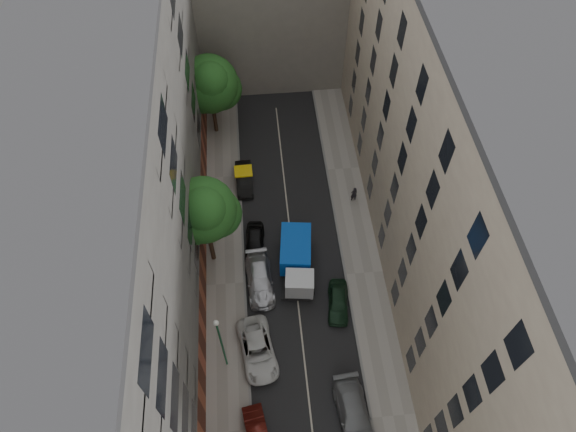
{
  "coord_description": "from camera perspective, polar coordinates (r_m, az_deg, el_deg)",
  "views": [
    {
      "loc": [
        -2.35,
        -19.57,
        35.81
      ],
      "look_at": [
        -0.41,
        1.87,
        6.0
      ],
      "focal_mm": 32.0,
      "sensor_mm": 36.0,
      "label": 1
    }
  ],
  "objects": [
    {
      "name": "sidewalk_left",
      "position": [
        40.86,
        -6.95,
        -7.53
      ],
      "size": [
        3.0,
        44.0,
        0.15
      ],
      "primitive_type": "cube",
      "color": "gray",
      "rests_on": "ground"
    },
    {
      "name": "pedestrian",
      "position": [
        44.79,
        7.34,
        2.46
      ],
      "size": [
        0.65,
        0.5,
        1.61
      ],
      "primitive_type": "imported",
      "rotation": [
        0.0,
        0.0,
        3.35
      ],
      "color": "black",
      "rests_on": "sidewalk_right"
    },
    {
      "name": "car_left_3",
      "position": [
        40.08,
        -3.16,
        -7.08
      ],
      "size": [
        2.31,
        5.07,
        1.44
      ],
      "primitive_type": "imported",
      "rotation": [
        0.0,
        0.0,
        0.06
      ],
      "color": "#B7B7BD",
      "rests_on": "ground"
    },
    {
      "name": "car_left_5",
      "position": [
        46.02,
        -4.9,
        4.12
      ],
      "size": [
        1.54,
        4.11,
        1.34
      ],
      "primitive_type": "imported",
      "rotation": [
        0.0,
        0.0,
        0.03
      ],
      "color": "black",
      "rests_on": "ground"
    },
    {
      "name": "road_surface",
      "position": [
        40.86,
        0.82,
        -7.01
      ],
      "size": [
        8.0,
        44.0,
        0.02
      ],
      "primitive_type": "cube",
      "color": "black",
      "rests_on": "ground"
    },
    {
      "name": "car_right_2",
      "position": [
        39.41,
        5.6,
        -9.49
      ],
      "size": [
        2.03,
        3.96,
        1.29
      ],
      "primitive_type": "imported",
      "rotation": [
        0.0,
        0.0,
        -0.14
      ],
      "color": "black",
      "rests_on": "ground"
    },
    {
      "name": "sidewalk_right",
      "position": [
        41.49,
        8.44,
        -6.3
      ],
      "size": [
        3.0,
        44.0,
        0.15
      ],
      "primitive_type": "cube",
      "color": "gray",
      "rests_on": "ground"
    },
    {
      "name": "car_left_4",
      "position": [
        42.0,
        -3.71,
        -2.86
      ],
      "size": [
        1.8,
        3.89,
        1.29
      ],
      "primitive_type": "imported",
      "rotation": [
        0.0,
        0.0,
        -0.07
      ],
      "color": "black",
      "rests_on": "ground"
    },
    {
      "name": "building_right",
      "position": [
        35.03,
        19.24,
        2.72
      ],
      "size": [
        8.0,
        44.0,
        20.0
      ],
      "primitive_type": "cube",
      "color": "tan",
      "rests_on": "ground"
    },
    {
      "name": "building_left",
      "position": [
        33.52,
        -18.03,
        0.09
      ],
      "size": [
        8.0,
        44.0,
        20.0
      ],
      "primitive_type": "cube",
      "color": "#4F4C49",
      "rests_on": "ground"
    },
    {
      "name": "lamp_post",
      "position": [
        34.12,
        -7.5,
        -13.49
      ],
      "size": [
        0.36,
        0.36,
        7.13
      ],
      "color": "#1A5C38",
      "rests_on": "sidewalk_left"
    },
    {
      "name": "ground",
      "position": [
        40.87,
        0.82,
        -7.02
      ],
      "size": [
        120.0,
        120.0,
        0.0
      ],
      "primitive_type": "plane",
      "color": "#4C4C49",
      "rests_on": "ground"
    },
    {
      "name": "car_left_2",
      "position": [
        37.71,
        -3.41,
        -14.6
      ],
      "size": [
        3.11,
        5.39,
        1.41
      ],
      "primitive_type": "imported",
      "rotation": [
        0.0,
        0.0,
        0.16
      ],
      "color": "silver",
      "rests_on": "ground"
    },
    {
      "name": "tree_far",
      "position": [
        47.44,
        -8.59,
        14.08
      ],
      "size": [
        5.47,
        5.22,
        8.41
      ],
      "color": "#382619",
      "rests_on": "sidewalk_left"
    },
    {
      "name": "tarp_truck",
      "position": [
        40.04,
        0.97,
        -4.92
      ],
      "size": [
        2.91,
        5.98,
        2.65
      ],
      "rotation": [
        0.0,
        0.0,
        -0.12
      ],
      "color": "black",
      "rests_on": "ground"
    },
    {
      "name": "tree_mid",
      "position": [
        36.85,
        -9.24,
        0.37
      ],
      "size": [
        5.15,
        4.86,
        9.24
      ],
      "color": "#382619",
      "rests_on": "sidewalk_left"
    },
    {
      "name": "car_right_1",
      "position": [
        36.52,
        7.32,
        -20.99
      ],
      "size": [
        2.5,
        5.23,
        1.47
      ],
      "primitive_type": "imported",
      "rotation": [
        0.0,
        0.0,
        0.09
      ],
      "color": "slate",
      "rests_on": "ground"
    }
  ]
}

